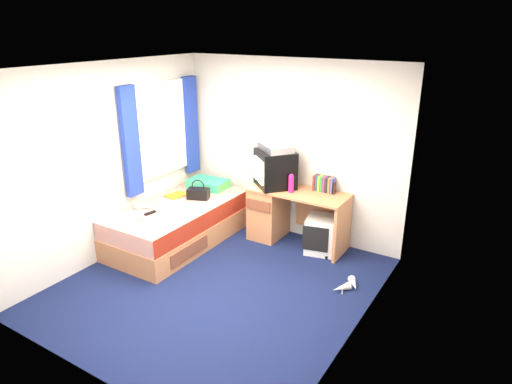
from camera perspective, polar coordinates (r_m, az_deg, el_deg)
The scene contains 20 objects.
ground at distance 5.31m, azimuth -4.81°, elevation -11.53°, with size 3.40×3.40×0.00m, color #0C1438.
room_shell at distance 4.71m, azimuth -5.33°, elevation 3.65°, with size 3.40×3.40×3.40m.
bed at distance 6.24m, azimuth -9.55°, elevation -3.86°, with size 1.01×2.00×0.54m.
pillow at distance 6.68m, azimuth -6.00°, elevation 1.04°, with size 0.56×0.36×0.12m, color #1B92B4.
desk at distance 6.19m, azimuth 3.04°, elevation -2.39°, with size 1.30×0.55×0.75m.
storage_cube at distance 5.96m, azimuth 8.22°, elevation -5.28°, with size 0.38×0.38×0.48m, color white.
crt_tv at distance 6.04m, azimuth 2.39°, elevation 2.95°, with size 0.67×0.67×0.49m.
vcr at distance 5.96m, azimuth 2.47°, elevation 5.61°, with size 0.47×0.33×0.09m, color #BEBDC0.
book_row at distance 5.95m, azimuth 8.50°, elevation 1.02°, with size 0.27×0.13×0.20m.
picture_frame at distance 5.91m, azimuth 9.80°, elevation 0.49°, with size 0.02×0.12×0.14m, color black.
pink_water_bottle at distance 5.86m, azimuth 4.41°, elevation 0.97°, with size 0.07×0.07×0.22m, color #D21D7A.
aerosol_can at distance 6.02m, azimuth 4.55°, elevation 1.30°, with size 0.05×0.05×0.18m, color white.
handbag at distance 6.27m, azimuth -7.22°, elevation -0.15°, with size 0.33×0.25×0.27m.
towel at distance 5.74m, azimuth -9.81°, elevation -2.60°, with size 0.28×0.24×0.09m, color white.
magazine at distance 6.45m, azimuth -9.93°, elevation -0.40°, with size 0.21×0.28×0.01m, color yellow.
water_bottle at distance 6.08m, azimuth -13.98°, elevation -1.71°, with size 0.07×0.07×0.20m, color white.
colour_swatch_fan at distance 5.73m, azimuth -13.99°, elevation -3.42°, with size 0.22×0.06×0.01m, color gold.
remote_control at distance 5.91m, azimuth -13.10°, elevation -2.57°, with size 0.05×0.16×0.02m, color black.
window_assembly at distance 6.35m, azimuth -11.68°, elevation 7.39°, with size 0.11×1.42×1.40m.
white_heels at distance 5.30m, azimuth 11.37°, elevation -11.43°, with size 0.28×0.39×0.09m.
Camera 1 is at (2.74, -3.59, 2.80)m, focal length 32.00 mm.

